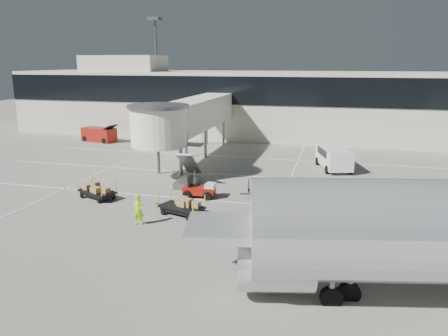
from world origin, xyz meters
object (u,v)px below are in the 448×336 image
Objects in this scene: ground_worker at (138,210)px; box_cart_far at (96,191)px; suitcase_cart at (267,192)px; belt_loader at (99,135)px; box_cart_near at (182,206)px; baggage_tug at (200,190)px; minivan at (333,156)px.

box_cart_far is at bearing 135.72° from ground_worker.
box_cart_far is at bearing 177.09° from suitcase_cart.
box_cart_far is 0.72× the size of belt_loader.
belt_loader is (-22.79, 17.01, 0.34)m from suitcase_cart.
baggage_tug is at bearing 107.04° from box_cart_near.
suitcase_cart is at bearing 40.12° from ground_worker.
belt_loader is at bearing 148.97° from minivan.
ground_worker is at bearing -138.94° from minivan.
minivan is at bearing 62.53° from box_cart_far.
baggage_tug is at bearing 173.14° from suitcase_cart.
baggage_tug is 0.65× the size of box_cart_near.
belt_loader is at bearing 142.38° from box_cart_far.
ground_worker is (-1.81, -2.29, 0.36)m from box_cart_near.
baggage_tug is at bearing -30.84° from belt_loader.
minivan reaches higher than baggage_tug.
box_cart_near is at bearing -152.77° from suitcase_cart.
belt_loader is (-18.20, 17.86, 0.29)m from baggage_tug.
box_cart_far is 1.86× the size of ground_worker.
box_cart_near is 0.74× the size of belt_loader.
belt_loader is (-27.05, 6.91, -0.33)m from minivan.
suitcase_cart is (4.59, 0.85, -0.06)m from baggage_tug.
ground_worker is 0.34× the size of minivan.
suitcase_cart is 11.83m from box_cart_far.
belt_loader reaches higher than baggage_tug.
box_cart_near reaches higher than suitcase_cart.
baggage_tug is 0.68× the size of suitcase_cart.
box_cart_far is (-11.46, -2.96, 0.04)m from suitcase_cart.
box_cart_near is 7.03m from box_cart_far.
minivan is (10.68, 16.94, 0.23)m from ground_worker.
ground_worker is at bearing -110.96° from box_cart_near.
belt_loader is at bearing 125.87° from suitcase_cart.
box_cart_near is 1.03× the size of box_cart_far.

